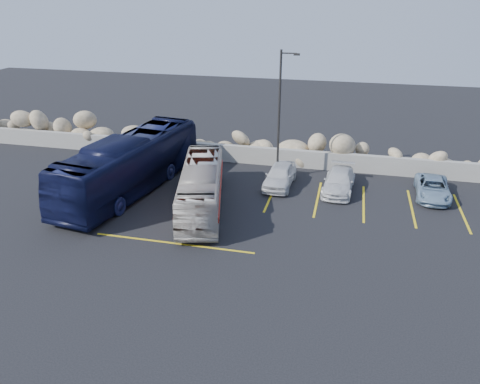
% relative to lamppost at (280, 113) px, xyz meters
% --- Properties ---
extents(ground, '(90.00, 90.00, 0.00)m').
position_rel_lamppost_xyz_m(ground, '(-2.56, -9.50, -4.30)').
color(ground, black).
rests_on(ground, ground).
extents(seawall, '(60.00, 0.40, 1.20)m').
position_rel_lamppost_xyz_m(seawall, '(-2.56, 2.50, -3.70)').
color(seawall, gray).
rests_on(seawall, ground).
extents(riprap_pile, '(54.00, 2.80, 2.60)m').
position_rel_lamppost_xyz_m(riprap_pile, '(-2.56, 3.70, -3.00)').
color(riprap_pile, '#9B8A66').
rests_on(riprap_pile, ground).
extents(parking_lines, '(18.16, 9.36, 0.01)m').
position_rel_lamppost_xyz_m(parking_lines, '(2.09, -3.93, -4.29)').
color(parking_lines, yellow).
rests_on(parking_lines, ground).
extents(lamppost, '(1.14, 0.18, 8.00)m').
position_rel_lamppost_xyz_m(lamppost, '(0.00, 0.00, 0.00)').
color(lamppost, '#2C2A27').
rests_on(lamppost, ground).
extents(vintage_bus, '(4.19, 9.09, 2.47)m').
position_rel_lamppost_xyz_m(vintage_bus, '(-3.42, -5.17, -3.06)').
color(vintage_bus, '#BCB5A9').
rests_on(vintage_bus, ground).
extents(tour_coach, '(4.47, 12.27, 3.34)m').
position_rel_lamppost_xyz_m(tour_coach, '(-8.25, -3.80, -2.62)').
color(tour_coach, '#0F1333').
rests_on(tour_coach, ground).
extents(car_a, '(1.77, 4.04, 1.35)m').
position_rel_lamppost_xyz_m(car_a, '(0.29, -1.07, -3.62)').
color(car_a, silver).
rests_on(car_a, ground).
extents(car_c, '(1.98, 4.31, 1.22)m').
position_rel_lamppost_xyz_m(car_c, '(3.85, -1.01, -3.68)').
color(car_c, silver).
rests_on(car_c, ground).
extents(car_d, '(2.01, 4.07, 1.11)m').
position_rel_lamppost_xyz_m(car_d, '(9.20, -0.67, -3.74)').
color(car_d, '#7E9AB2').
rests_on(car_d, ground).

